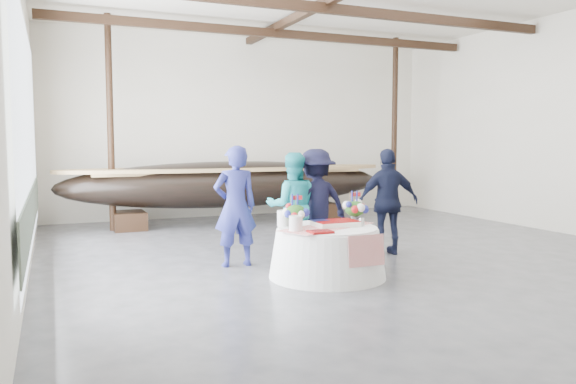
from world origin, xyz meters
name	(u,v)px	position (x,y,z in m)	size (l,w,h in m)	color
floor	(369,258)	(0.00, 0.00, 0.00)	(10.00, 12.00, 0.01)	#3D3D42
wall_back	(248,127)	(0.00, 6.00, 2.25)	(10.00, 0.02, 4.50)	silver
wall_left	(20,111)	(-5.00, 0.00, 2.25)	(0.02, 12.00, 4.50)	silver
pavilion_structure	(347,15)	(0.00, 0.79, 4.00)	(9.80, 11.76, 4.50)	black
open_bay	(29,145)	(-4.95, 1.00, 1.83)	(0.03, 7.00, 3.20)	silver
longboat_display	(231,184)	(-0.88, 4.59, 0.91)	(7.63, 1.53, 1.43)	black
banquet_table	(327,252)	(-1.18, -0.85, 0.35)	(1.62, 1.62, 0.70)	white
tabletop_items	(323,215)	(-1.18, -0.72, 0.85)	(1.59, 1.13, 0.40)	red
guest_woman_blue	(235,206)	(-2.14, 0.31, 0.91)	(0.66, 0.43, 1.82)	navy
guest_woman_teal	(292,206)	(-1.16, 0.42, 0.85)	(0.83, 0.65, 1.71)	#22AAB2
guest_man_left	(316,203)	(-0.72, 0.48, 0.88)	(1.14, 0.65, 1.76)	black
guest_man_right	(388,202)	(0.47, 0.17, 0.88)	(1.03, 0.43, 1.76)	black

